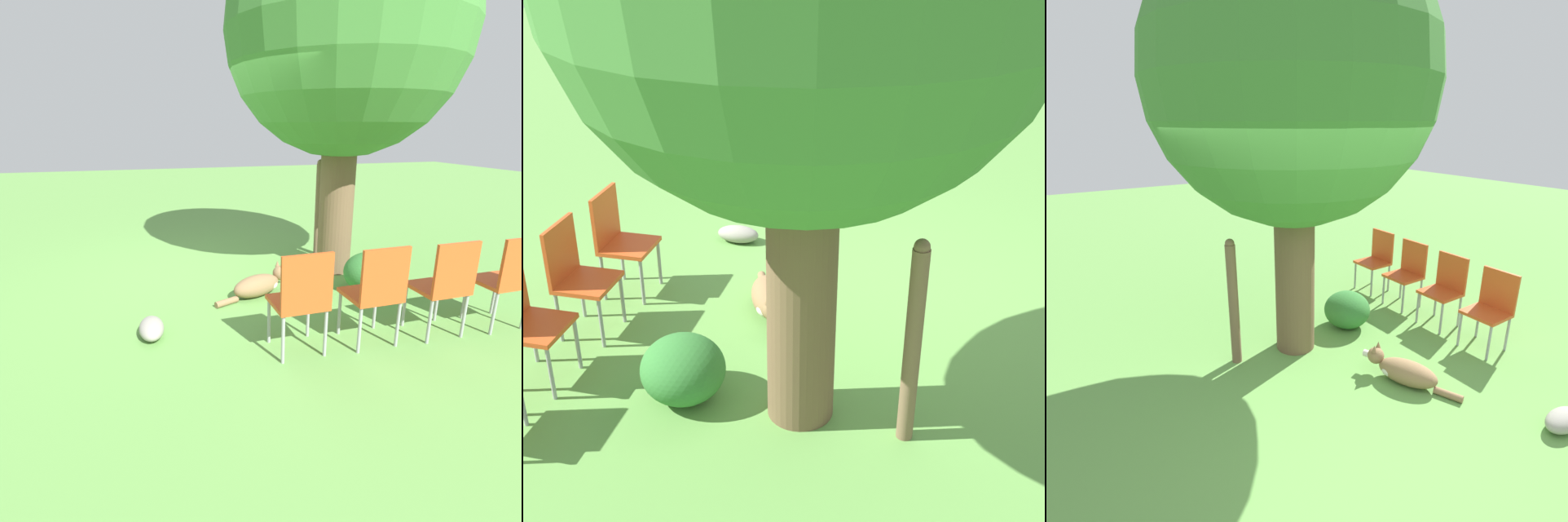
{
  "view_description": "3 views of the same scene",
  "coord_description": "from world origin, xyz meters",
  "views": [
    {
      "loc": [
        4.94,
        -1.08,
        1.86
      ],
      "look_at": [
        0.78,
        0.13,
        0.43
      ],
      "focal_mm": 28.0,
      "sensor_mm": 36.0,
      "label": 1
    },
    {
      "loc": [
        -0.74,
        5.2,
        3.18
      ],
      "look_at": [
        0.29,
        1.26,
        1.1
      ],
      "focal_mm": 50.0,
      "sensor_mm": 36.0,
      "label": 2
    },
    {
      "loc": [
        -2.05,
        -2.31,
        2.55
      ],
      "look_at": [
        0.28,
        1.27,
        1.07
      ],
      "focal_mm": 28.0,
      "sensor_mm": 36.0,
      "label": 3
    }
  ],
  "objects": [
    {
      "name": "dog",
      "position": [
        0.72,
        0.14,
        0.13
      ],
      "size": [
        0.5,
        1.0,
        0.34
      ],
      "rotation": [
        0.0,
        0.0,
        1.97
      ],
      "color": "olive",
      "rests_on": "ground_plane"
    },
    {
      "name": "oak_tree",
      "position": [
        0.16,
        1.34,
        2.88
      ],
      "size": [
        2.84,
        2.84,
        4.33
      ],
      "color": "brown",
      "rests_on": "ground_plane"
    },
    {
      "name": "fence_post",
      "position": [
        -0.56,
        1.42,
        0.72
      ],
      "size": [
        0.11,
        0.11,
        1.42
      ],
      "color": "brown",
      "rests_on": "ground_plane"
    },
    {
      "name": "red_chair_2",
      "position": [
        2.12,
        1.47,
        0.54
      ],
      "size": [
        0.43,
        0.45,
        0.93
      ],
      "rotation": [
        0.0,
        0.0,
        3.16
      ],
      "color": "#D14C1E",
      "rests_on": "ground_plane"
    },
    {
      "name": "red_chair_1",
      "position": [
        2.1,
        0.79,
        0.54
      ],
      "size": [
        0.43,
        0.45,
        0.93
      ],
      "rotation": [
        0.0,
        0.0,
        3.16
      ],
      "color": "#D14C1E",
      "rests_on": "ground_plane"
    },
    {
      "name": "red_chair_3",
      "position": [
        2.15,
        2.15,
        0.54
      ],
      "size": [
        0.43,
        0.45,
        0.93
      ],
      "rotation": [
        0.0,
        0.0,
        3.16
      ],
      "color": "#D14C1E",
      "rests_on": "ground_plane"
    },
    {
      "name": "red_chair_0",
      "position": [
        2.07,
        0.11,
        0.54
      ],
      "size": [
        0.43,
        0.45,
        0.93
      ],
      "rotation": [
        0.0,
        0.0,
        3.16
      ],
      "color": "#D14C1E",
      "rests_on": "ground_plane"
    },
    {
      "name": "ground_plane",
      "position": [
        0.0,
        0.0,
        0.0
      ],
      "size": [
        30.0,
        30.0,
        0.0
      ],
      "primitive_type": "plane",
      "color": "#609947"
    },
    {
      "name": "low_shrub",
      "position": [
        0.98,
        1.4,
        0.24
      ],
      "size": [
        0.59,
        0.59,
        0.47
      ],
      "color": "#337533",
      "rests_on": "ground_plane"
    },
    {
      "name": "garden_rock",
      "position": [
        1.4,
        -1.11,
        0.08
      ],
      "size": [
        0.42,
        0.23,
        0.17
      ],
      "color": "gray",
      "rests_on": "ground_plane"
    }
  ]
}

